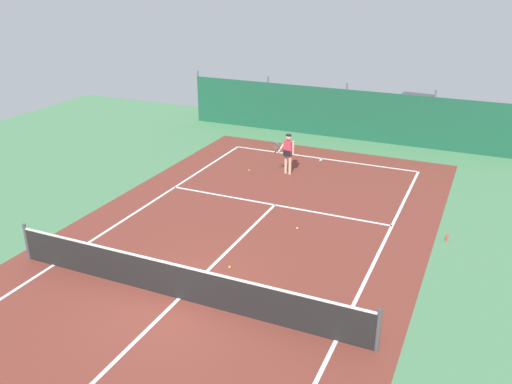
{
  "coord_description": "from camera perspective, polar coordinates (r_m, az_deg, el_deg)",
  "views": [
    {
      "loc": [
        6.54,
        -9.88,
        7.78
      ],
      "look_at": [
        -0.22,
        5.26,
        0.9
      ],
      "focal_mm": 38.18,
      "sensor_mm": 36.0,
      "label": 1
    }
  ],
  "objects": [
    {
      "name": "ground_plane",
      "position": [
        14.18,
        -8.04,
        -11.01
      ],
      "size": [
        36.0,
        36.0,
        0.0
      ],
      "primitive_type": "plane",
      "color": "#4C8456"
    },
    {
      "name": "court_surface",
      "position": [
        14.18,
        -8.04,
        -11.0
      ],
      "size": [
        11.02,
        26.6,
        0.01
      ],
      "color": "brown",
      "rests_on": "ground"
    },
    {
      "name": "tennis_net",
      "position": [
        13.9,
        -8.15,
        -9.25
      ],
      "size": [
        10.12,
        0.1,
        1.1
      ],
      "color": "black",
      "rests_on": "ground"
    },
    {
      "name": "back_fence",
      "position": [
        27.43,
        9.49,
        7.2
      ],
      "size": [
        16.3,
        0.98,
        2.7
      ],
      "color": "#195138",
      "rests_on": "ground"
    },
    {
      "name": "tennis_player",
      "position": [
        21.84,
        3.37,
        4.31
      ],
      "size": [
        0.8,
        0.68,
        1.64
      ],
      "rotation": [
        0.0,
        0.0,
        2.9
      ],
      "color": "#D8AD8C",
      "rests_on": "ground"
    },
    {
      "name": "tennis_ball_near_player",
      "position": [
        17.51,
        4.33,
        -3.79
      ],
      "size": [
        0.07,
        0.07,
        0.07
      ],
      "primitive_type": "sphere",
      "color": "#CCDB33",
      "rests_on": "ground"
    },
    {
      "name": "tennis_ball_midcourt",
      "position": [
        15.33,
        -2.78,
        -7.86
      ],
      "size": [
        0.07,
        0.07,
        0.07
      ],
      "primitive_type": "sphere",
      "color": "#CCDB33",
      "rests_on": "ground"
    },
    {
      "name": "tennis_ball_by_sideline",
      "position": [
        22.4,
        -0.73,
        2.3
      ],
      "size": [
        0.07,
        0.07,
        0.07
      ],
      "primitive_type": "sphere",
      "color": "#CCDB33",
      "rests_on": "ground"
    },
    {
      "name": "parked_car",
      "position": [
        29.4,
        16.1,
        8.0
      ],
      "size": [
        2.35,
        4.37,
        1.68
      ],
      "rotation": [
        0.0,
        0.0,
        3.03
      ],
      "color": "silver",
      "rests_on": "ground"
    },
    {
      "name": "water_bottle",
      "position": [
        17.67,
        19.37,
        -4.55
      ],
      "size": [
        0.08,
        0.08,
        0.24
      ],
      "primitive_type": "cylinder",
      "color": "#D84C38",
      "rests_on": "ground"
    }
  ]
}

